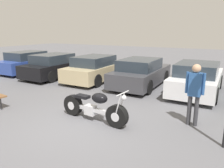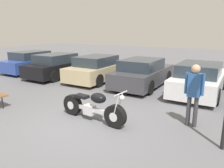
{
  "view_description": "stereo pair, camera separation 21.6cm",
  "coord_description": "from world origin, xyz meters",
  "views": [
    {
      "loc": [
        3.63,
        -4.77,
        2.68
      ],
      "look_at": [
        0.04,
        1.72,
        0.85
      ],
      "focal_mm": 35.0,
      "sensor_mm": 36.0,
      "label": 1
    },
    {
      "loc": [
        3.82,
        -4.66,
        2.68
      ],
      "look_at": [
        0.04,
        1.72,
        0.85
      ],
      "focal_mm": 35.0,
      "sensor_mm": 36.0,
      "label": 2
    }
  ],
  "objects": [
    {
      "name": "parked_car_white",
      "position": [
        2.39,
        5.08,
        0.64
      ],
      "size": [
        1.88,
        4.14,
        1.35
      ],
      "color": "white",
      "rests_on": "ground_plane"
    },
    {
      "name": "person_standing",
      "position": [
        2.8,
        1.5,
        1.07
      ],
      "size": [
        0.52,
        0.24,
        1.79
      ],
      "color": "#38383D",
      "rests_on": "ground_plane"
    },
    {
      "name": "ground_plane",
      "position": [
        0.0,
        0.0,
        0.0
      ],
      "size": [
        60.0,
        60.0,
        0.0
      ],
      "primitive_type": "plane",
      "color": "slate"
    },
    {
      "name": "motorcycle",
      "position": [
        0.11,
        0.41,
        0.43
      ],
      "size": [
        2.36,
        0.67,
        1.05
      ],
      "color": "black",
      "rests_on": "ground_plane"
    },
    {
      "name": "parked_car_blue",
      "position": [
        -7.99,
        5.03,
        0.64
      ],
      "size": [
        1.88,
        4.14,
        1.35
      ],
      "color": "#2D479E",
      "rests_on": "ground_plane"
    },
    {
      "name": "parked_car_dark_grey",
      "position": [
        -0.21,
        5.09,
        0.64
      ],
      "size": [
        1.88,
        4.14,
        1.35
      ],
      "color": "#3D3D42",
      "rests_on": "ground_plane"
    },
    {
      "name": "parked_car_black",
      "position": [
        -5.39,
        4.69,
        0.64
      ],
      "size": [
        1.88,
        4.14,
        1.35
      ],
      "color": "black",
      "rests_on": "ground_plane"
    },
    {
      "name": "parked_car_champagne",
      "position": [
        -2.8,
        5.05,
        0.64
      ],
      "size": [
        1.88,
        4.14,
        1.35
      ],
      "color": "#C6B284",
      "rests_on": "ground_plane"
    }
  ]
}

